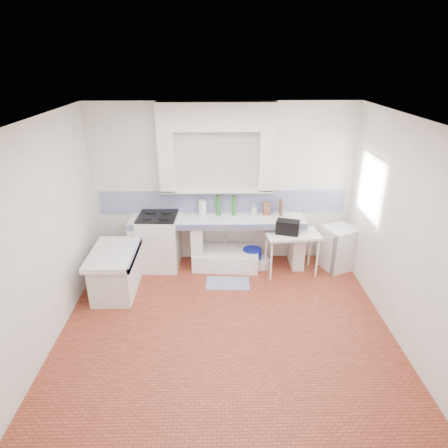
{
  "coord_description": "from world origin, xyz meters",
  "views": [
    {
      "loc": [
        -0.12,
        -4.39,
        3.45
      ],
      "look_at": [
        0.0,
        1.0,
        1.1
      ],
      "focal_mm": 31.02,
      "sensor_mm": 36.0,
      "label": 1
    }
  ],
  "objects_px": {
    "side_table": "(291,253)",
    "fridge": "(338,248)",
    "stove": "(159,242)",
    "sink": "(226,259)"
  },
  "relations": [
    {
      "from": "fridge",
      "to": "sink",
      "type": "bearing_deg",
      "value": 155.26
    },
    {
      "from": "stove",
      "to": "sink",
      "type": "distance_m",
      "value": 1.21
    },
    {
      "from": "side_table",
      "to": "sink",
      "type": "bearing_deg",
      "value": 162.06
    },
    {
      "from": "stove",
      "to": "fridge",
      "type": "height_order",
      "value": "stove"
    },
    {
      "from": "side_table",
      "to": "fridge",
      "type": "xyz_separation_m",
      "value": [
        0.86,
        0.16,
        0.01
      ]
    },
    {
      "from": "stove",
      "to": "side_table",
      "type": "relative_size",
      "value": 1.07
    },
    {
      "from": "stove",
      "to": "sink",
      "type": "xyz_separation_m",
      "value": [
        1.16,
        -0.03,
        -0.34
      ]
    },
    {
      "from": "fridge",
      "to": "stove",
      "type": "bearing_deg",
      "value": 155.66
    },
    {
      "from": "sink",
      "to": "fridge",
      "type": "relative_size",
      "value": 1.49
    },
    {
      "from": "side_table",
      "to": "fridge",
      "type": "bearing_deg",
      "value": 5.16
    }
  ]
}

